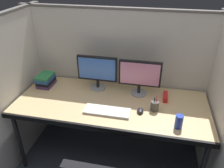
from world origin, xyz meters
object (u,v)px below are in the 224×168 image
(computer_mouse, at_px, (140,111))
(pen_cup, at_px, (155,106))
(book_stack, at_px, (46,80))
(soda_can, at_px, (179,122))
(monitor_right, at_px, (140,76))
(keyboard_main, at_px, (107,111))
(monitor_left, at_px, (97,70))
(desk, at_px, (111,107))
(red_stapler, at_px, (165,97))

(computer_mouse, relative_size, pen_cup, 0.59)
(computer_mouse, relative_size, book_stack, 0.44)
(soda_can, bearing_deg, monitor_right, 129.28)
(keyboard_main, height_order, computer_mouse, computer_mouse)
(monitor_right, distance_m, soda_can, 0.63)
(monitor_left, bearing_deg, pen_cup, -24.47)
(monitor_left, xyz_separation_m, book_stack, (-0.59, -0.06, -0.15))
(pen_cup, bearing_deg, keyboard_main, -163.41)
(monitor_left, xyz_separation_m, soda_can, (0.84, -0.49, -0.15))
(monitor_left, bearing_deg, monitor_right, -2.96)
(desk, xyz_separation_m, computer_mouse, (0.30, -0.09, 0.07))
(computer_mouse, distance_m, soda_can, 0.37)
(red_stapler, bearing_deg, book_stack, 179.39)
(soda_can, height_order, pen_cup, pen_cup)
(computer_mouse, bearing_deg, pen_cup, 25.56)
(red_stapler, bearing_deg, keyboard_main, -146.99)
(computer_mouse, bearing_deg, monitor_right, 98.88)
(monitor_right, height_order, computer_mouse, monitor_right)
(desk, xyz_separation_m, pen_cup, (0.43, -0.03, 0.10))
(monitor_right, bearing_deg, desk, -137.49)
(keyboard_main, xyz_separation_m, red_stapler, (0.52, 0.34, 0.02))
(computer_mouse, xyz_separation_m, book_stack, (-1.09, 0.29, 0.05))
(keyboard_main, bearing_deg, desk, 91.45)
(computer_mouse, distance_m, red_stapler, 0.35)
(keyboard_main, distance_m, red_stapler, 0.62)
(monitor_right, bearing_deg, computer_mouse, -81.12)
(desk, relative_size, soda_can, 15.57)
(desk, bearing_deg, computer_mouse, -16.97)
(desk, distance_m, soda_can, 0.69)
(computer_mouse, height_order, pen_cup, pen_cup)
(desk, distance_m, monitor_left, 0.42)
(desk, xyz_separation_m, red_stapler, (0.53, 0.18, 0.08))
(book_stack, bearing_deg, soda_can, -17.00)
(desk, distance_m, keyboard_main, 0.17)
(monitor_right, bearing_deg, book_stack, -178.05)
(keyboard_main, bearing_deg, soda_can, -7.38)
(pen_cup, bearing_deg, book_stack, 169.41)
(computer_mouse, xyz_separation_m, pen_cup, (0.13, 0.06, 0.03))
(red_stapler, bearing_deg, soda_can, -75.36)
(monitor_right, relative_size, pen_cup, 2.64)
(monitor_right, bearing_deg, red_stapler, -10.18)
(book_stack, bearing_deg, red_stapler, -0.61)
(monitor_left, bearing_deg, book_stack, -174.27)
(monitor_left, xyz_separation_m, red_stapler, (0.73, -0.07, -0.19))
(monitor_right, height_order, keyboard_main, monitor_right)
(monitor_left, distance_m, computer_mouse, 0.64)
(red_stapler, height_order, book_stack, book_stack)
(monitor_left, relative_size, red_stapler, 2.87)
(monitor_right, xyz_separation_m, computer_mouse, (0.05, -0.32, -0.20))
(keyboard_main, distance_m, computer_mouse, 0.31)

